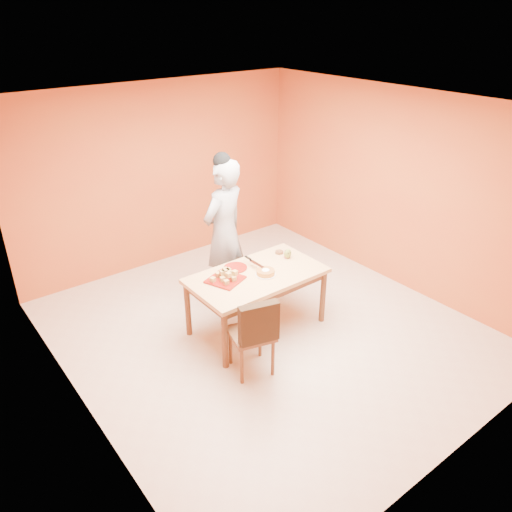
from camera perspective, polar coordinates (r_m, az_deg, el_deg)
floor at (r=6.25m, az=1.19°, el=-8.45°), size 5.00×5.00×0.00m
ceiling at (r=5.18m, az=1.48°, el=16.73°), size 5.00×5.00×0.00m
wall_back at (r=7.56m, az=-10.84°, el=8.98°), size 4.50×0.00×4.50m
wall_left at (r=4.65m, az=-20.83°, el=-4.15°), size 0.00×5.00×5.00m
wall_right at (r=7.12m, az=15.67°, el=7.34°), size 0.00×5.00×5.00m
dining_table at (r=5.94m, az=0.09°, el=-2.84°), size 1.60×0.90×0.76m
dining_chair at (r=5.35m, az=-0.41°, el=-8.73°), size 0.55×0.62×0.96m
pastry_pile at (r=5.73m, az=-3.56°, el=-2.15°), size 0.33×0.33×0.11m
person at (r=6.45m, az=-3.67°, el=2.68°), size 0.82×0.66×1.95m
pastry_platter at (r=5.76m, az=-3.54°, el=-2.71°), size 0.47×0.47×0.02m
red_dinner_plate at (r=6.02m, az=-2.36°, el=-1.33°), size 0.36×0.36×0.02m
white_cake_plate at (r=5.87m, az=1.09°, el=-2.12°), size 0.29×0.29×0.01m
sponge_cake at (r=5.86m, az=1.10°, el=-1.85°), size 0.23×0.23×0.05m
cake_server at (r=5.97m, az=0.09°, el=-0.90°), size 0.05×0.24×0.01m
egg_ornament at (r=6.24m, az=3.63°, el=0.27°), size 0.12×0.10×0.13m
magenta_glass at (r=6.26m, az=3.56°, el=0.21°), size 0.08×0.08×0.10m
checker_tin at (r=6.38m, az=2.67°, el=0.44°), size 0.13×0.13×0.03m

